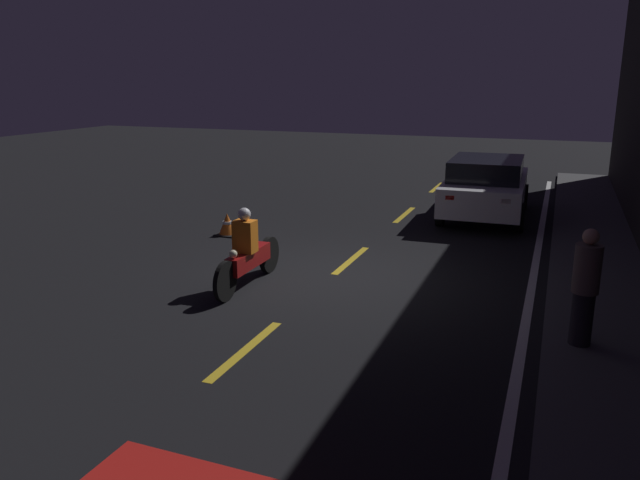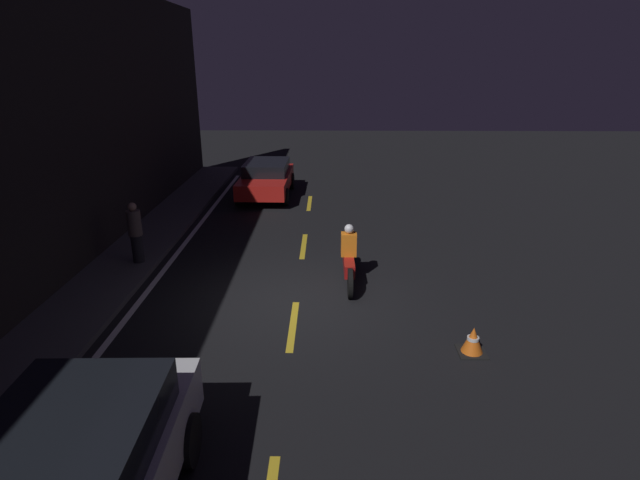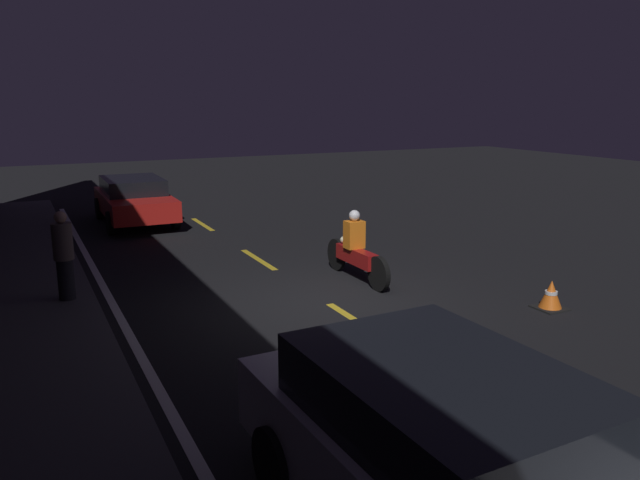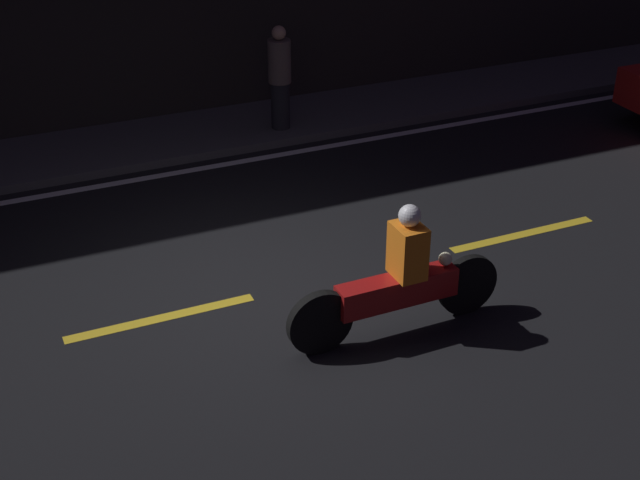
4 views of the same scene
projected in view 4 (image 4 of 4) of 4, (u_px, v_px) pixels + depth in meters
name	position (u px, v px, depth m)	size (l,w,h in m)	color
ground_plane	(252.00, 297.00, 9.58)	(56.00, 56.00, 0.00)	black
raised_curb	(147.00, 143.00, 13.18)	(28.00, 1.68, 0.12)	#424244
lane_dash_c	(161.00, 318.00, 9.23)	(2.00, 0.14, 0.01)	gold
lane_dash_d	(523.00, 234.00, 10.82)	(2.00, 0.14, 0.01)	gold
lane_solid_kerb	(167.00, 174.00, 12.33)	(25.20, 0.14, 0.01)	silver
motorcycle	(397.00, 283.00, 8.76)	(2.34, 0.36, 1.41)	black
pedestrian	(280.00, 77.00, 13.16)	(0.34, 0.34, 1.56)	black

